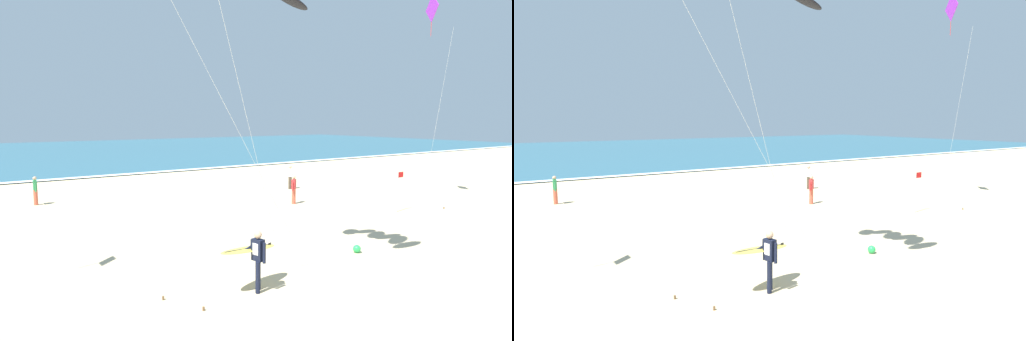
% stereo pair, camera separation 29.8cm
% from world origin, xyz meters
% --- Properties ---
extents(ground_plane, '(160.00, 160.00, 0.00)m').
position_xyz_m(ground_plane, '(0.00, 0.00, 0.00)').
color(ground_plane, '#D1BA8E').
extents(ocean_water, '(160.00, 60.00, 0.08)m').
position_xyz_m(ocean_water, '(0.00, 59.17, 0.04)').
color(ocean_water, '#2D6075').
rests_on(ocean_water, ground).
extents(shoreline_foam, '(160.00, 0.97, 0.01)m').
position_xyz_m(shoreline_foam, '(0.00, 29.47, 0.09)').
color(shoreline_foam, white).
rests_on(shoreline_foam, ocean_water).
extents(surfer_lead, '(2.10, 1.08, 1.71)m').
position_xyz_m(surfer_lead, '(-2.32, 3.22, 1.04)').
color(surfer_lead, black).
rests_on(surfer_lead, ground).
extents(kite_diamond_violet_mid, '(1.66, 2.78, 11.58)m').
position_xyz_m(kite_diamond_violet_mid, '(13.17, 8.48, 10.54)').
color(kite_diamond_violet_mid, purple).
rests_on(kite_diamond_violet_mid, ground).
extents(bystander_white_top, '(0.38, 0.37, 1.59)m').
position_xyz_m(bystander_white_top, '(9.29, 16.04, 0.81)').
color(bystander_white_top, '#4C3D2D').
rests_on(bystander_white_top, ground).
extents(bystander_green_top, '(0.22, 0.50, 1.59)m').
position_xyz_m(bystander_green_top, '(-5.71, 19.70, 0.81)').
color(bystander_green_top, '#D8593F').
rests_on(bystander_green_top, ground).
extents(bystander_red_top, '(0.43, 0.32, 1.59)m').
position_xyz_m(bystander_red_top, '(6.27, 11.97, 0.81)').
color(bystander_red_top, '#D8593F').
rests_on(bystander_red_top, ground).
extents(lifeguard_flag, '(0.45, 0.05, 2.10)m').
position_xyz_m(lifeguard_flag, '(9.35, 7.38, 1.27)').
color(lifeguard_flag, silver).
rests_on(lifeguard_flag, ground).
extents(beach_ball, '(0.28, 0.28, 0.28)m').
position_xyz_m(beach_ball, '(2.55, 3.89, 0.14)').
color(beach_ball, green).
rests_on(beach_ball, ground).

